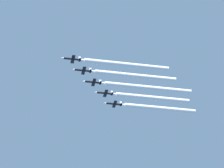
{
  "coord_description": "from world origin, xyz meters",
  "views": [
    {
      "loc": [
        -371.56,
        54.37,
        1.7
      ],
      "look_at": [
        -0.33,
        -12.39,
        246.78
      ],
      "focal_mm": 108.9,
      "sensor_mm": 36.0,
      "label": 1
    }
  ],
  "objects": [
    {
      "name": "jet_third_echelon",
      "position": [
        -0.37,
        0.75,
        246.75
      ],
      "size": [
        9.13,
        13.3,
        3.2
      ],
      "color": "black"
    },
    {
      "name": "smoke_trail_second_echelon",
      "position": [
        -10.64,
        -25.2,
        248.24
      ],
      "size": [
        2.83,
        56.3,
        2.83
      ],
      "color": "white"
    },
    {
      "name": "jet_lead",
      "position": [
        -20.7,
        17.37,
        249.29
      ],
      "size": [
        9.13,
        13.3,
        3.2
      ],
      "color": "black"
    },
    {
      "name": "jet_second_echelon",
      "position": [
        -10.64,
        8.99,
        248.27
      ],
      "size": [
        9.13,
        13.3,
        3.2
      ],
      "color": "black"
    },
    {
      "name": "smoke_trail_fourth_echelon",
      "position": [
        9.84,
        -41.46,
        245.54
      ],
      "size": [
        2.83,
        52.95,
        2.83
      ],
      "color": "white"
    },
    {
      "name": "smoke_trail_lead",
      "position": [
        -20.7,
        -17.3,
        249.26
      ],
      "size": [
        2.83,
        57.24,
        2.83
      ],
      "color": "white"
    },
    {
      "name": "smoke_trail_third_echelon",
      "position": [
        -0.37,
        -35.95,
        246.72
      ],
      "size": [
        2.83,
        61.31,
        2.83
      ],
      "color": "white"
    },
    {
      "name": "jet_fourth_echelon",
      "position": [
        9.84,
        -8.94,
        245.57
      ],
      "size": [
        9.13,
        13.3,
        3.2
      ],
      "color": "black"
    },
    {
      "name": "jet_fifth_echelon",
      "position": [
        20.22,
        -17.04,
        244.18
      ],
      "size": [
        9.13,
        13.3,
        3.2
      ],
      "color": "black"
    },
    {
      "name": "smoke_trail_fifth_echelon",
      "position": [
        20.22,
        -49.14,
        244.15
      ],
      "size": [
        2.83,
        52.1,
        2.83
      ],
      "color": "white"
    }
  ]
}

